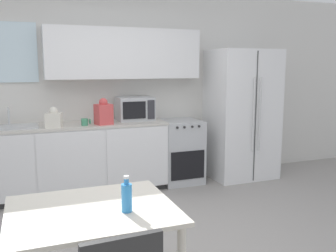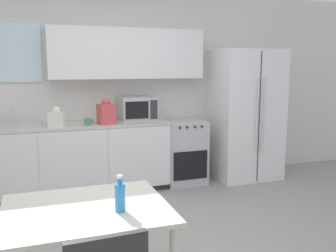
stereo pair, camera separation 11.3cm
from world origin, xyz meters
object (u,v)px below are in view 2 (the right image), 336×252
object	(u,v)px
oven_range	(183,151)
refrigerator	(245,115)
microwave	(138,109)
dining_table	(87,221)
drink_bottle	(120,196)
coffee_mug	(88,122)

from	to	relation	value
oven_range	refrigerator	xyz separation A→B (m)	(0.97, -0.07, 0.50)
microwave	refrigerator	bearing A→B (deg)	-5.28
dining_table	drink_bottle	size ratio (longest dim) A/B	4.52
oven_range	coffee_mug	world-z (taller)	coffee_mug
oven_range	microwave	distance (m)	0.90
microwave	drink_bottle	world-z (taller)	microwave
oven_range	drink_bottle	distance (m)	2.99
oven_range	drink_bottle	size ratio (longest dim) A/B	3.73
microwave	coffee_mug	bearing A→B (deg)	-161.80
oven_range	dining_table	bearing A→B (deg)	-123.98
refrigerator	drink_bottle	world-z (taller)	refrigerator
oven_range	drink_bottle	bearing A→B (deg)	-119.24
oven_range	microwave	bearing A→B (deg)	172.75
dining_table	drink_bottle	world-z (taller)	drink_bottle
coffee_mug	dining_table	bearing A→B (deg)	-97.69
refrigerator	microwave	xyz separation A→B (m)	(-1.60, 0.15, 0.13)
oven_range	coffee_mug	bearing A→B (deg)	-173.52
drink_bottle	oven_range	bearing A→B (deg)	60.76
oven_range	microwave	size ratio (longest dim) A/B	1.85
coffee_mug	microwave	bearing A→B (deg)	18.20
refrigerator	dining_table	world-z (taller)	refrigerator
coffee_mug	refrigerator	bearing A→B (deg)	2.11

